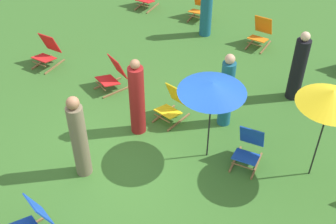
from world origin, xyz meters
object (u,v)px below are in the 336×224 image
at_px(umbrella_0, 212,87).
at_px(person_2, 226,92).
at_px(deckchair_10, 113,75).
at_px(umbrella_2, 332,98).
at_px(deckchair_8, 33,221).
at_px(person_3, 298,68).
at_px(person_1, 79,139).
at_px(deckchair_11, 47,52).
at_px(deckchair_12, 249,148).
at_px(deckchair_4, 200,7).
at_px(deckchair_9, 173,105).
at_px(person_0, 137,99).
at_px(person_4, 206,7).
at_px(deckchair_5, 261,33).

distance_m(umbrella_0, person_2, 1.40).
height_order(deckchair_10, umbrella_2, umbrella_2).
height_order(deckchair_8, umbrella_0, umbrella_0).
relative_size(umbrella_2, person_3, 1.17).
bearing_deg(person_1, deckchair_11, 40.57).
bearing_deg(person_1, deckchair_12, -65.88).
relative_size(deckchair_11, person_2, 0.47).
xyz_separation_m(umbrella_0, person_1, (-1.67, -1.81, -0.84)).
distance_m(deckchair_4, deckchair_11, 4.77).
bearing_deg(deckchair_11, deckchair_9, -4.47).
height_order(deckchair_8, deckchair_9, same).
distance_m(umbrella_0, umbrella_2, 2.03).
height_order(umbrella_0, person_0, umbrella_0).
distance_m(person_0, person_1, 1.56).
xyz_separation_m(umbrella_0, person_3, (0.55, 2.84, -0.91)).
bearing_deg(person_4, deckchair_11, -51.22).
xyz_separation_m(deckchair_8, umbrella_2, (3.15, 4.10, 1.51)).
xyz_separation_m(person_3, person_4, (-3.26, 1.21, 0.04)).
xyz_separation_m(deckchair_5, deckchair_10, (-1.88, -3.89, 0.00)).
bearing_deg(deckchair_5, deckchair_4, 165.70).
bearing_deg(deckchair_9, umbrella_2, 8.35).
bearing_deg(deckchair_4, person_4, -60.22).
height_order(deckchair_5, deckchair_12, same).
xyz_separation_m(umbrella_2, person_1, (-3.53, -2.59, -1.00)).
bearing_deg(deckchair_11, umbrella_2, -3.74).
distance_m(deckchair_4, deckchair_10, 4.22).
relative_size(deckchair_11, person_0, 0.46).
relative_size(deckchair_4, deckchair_11, 1.02).
distance_m(deckchair_4, deckchair_8, 8.37).
height_order(deckchair_9, person_1, person_1).
relative_size(deckchair_5, deckchair_10, 0.96).
bearing_deg(person_0, person_2, 52.64).
relative_size(deckchair_8, person_0, 0.47).
bearing_deg(deckchair_10, umbrella_2, 19.07).
height_order(umbrella_2, person_3, umbrella_2).
bearing_deg(deckchair_8, person_4, 114.63).
height_order(deckchair_5, person_2, person_2).
xyz_separation_m(deckchair_8, umbrella_0, (1.29, 3.32, 1.35)).
height_order(deckchair_8, umbrella_2, umbrella_2).
bearing_deg(person_3, deckchair_11, 126.64).
distance_m(deckchair_11, umbrella_0, 5.29).
bearing_deg(deckchair_11, person_2, 1.21).
relative_size(deckchair_11, person_4, 0.47).
height_order(person_0, person_3, person_0).
xyz_separation_m(deckchair_4, umbrella_2, (5.25, -4.00, 1.51)).
bearing_deg(person_3, umbrella_2, -134.86).
bearing_deg(umbrella_2, person_0, -163.50).
bearing_deg(deckchair_8, deckchair_12, 74.85).
relative_size(deckchair_8, umbrella_0, 0.47).
relative_size(umbrella_0, person_2, 1.04).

